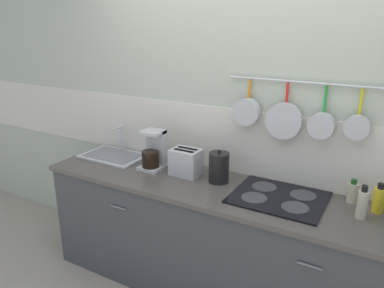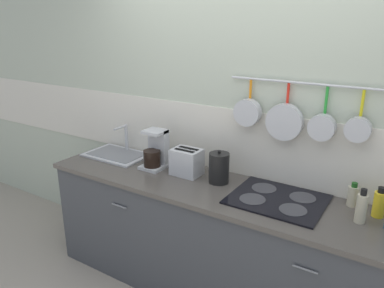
{
  "view_description": "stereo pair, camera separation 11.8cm",
  "coord_description": "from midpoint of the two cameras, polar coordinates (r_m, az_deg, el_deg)",
  "views": [
    {
      "loc": [
        0.99,
        -2.17,
        2.01
      ],
      "look_at": [
        -0.24,
        0.0,
        1.18
      ],
      "focal_mm": 35.0,
      "sensor_mm": 36.0,
      "label": 1
    },
    {
      "loc": [
        1.1,
        -2.11,
        2.01
      ],
      "look_at": [
        -0.24,
        0.0,
        1.18
      ],
      "focal_mm": 35.0,
      "sensor_mm": 36.0,
      "label": 2
    }
  ],
  "objects": [
    {
      "name": "bottle_cooking_wine",
      "position": [
        2.41,
        25.71,
        -8.75
      ],
      "size": [
        0.06,
        0.06,
        0.21
      ],
      "color": "#BFB799",
      "rests_on": "countertop"
    },
    {
      "name": "wall_back",
      "position": [
        2.8,
        9.41,
        2.86
      ],
      "size": [
        7.2,
        0.16,
        2.6
      ],
      "color": "#B2BCA8",
      "rests_on": "ground_plane"
    },
    {
      "name": "cabinet_base",
      "position": [
        2.86,
        5.53,
        -15.32
      ],
      "size": [
        2.76,
        0.6,
        0.86
      ],
      "color": "#3F4247",
      "rests_on": "ground_plane"
    },
    {
      "name": "bottle_dish_soap",
      "position": [
        2.53,
        27.85,
        -8.05
      ],
      "size": [
        0.07,
        0.07,
        0.19
      ],
      "color": "yellow",
      "rests_on": "countertop"
    },
    {
      "name": "sink_basin",
      "position": [
        3.3,
        -10.29,
        -1.4
      ],
      "size": [
        0.54,
        0.36,
        0.25
      ],
      "color": "#B7BABF",
      "rests_on": "countertop"
    },
    {
      "name": "kettle",
      "position": [
        2.7,
        5.39,
        -3.65
      ],
      "size": [
        0.15,
        0.15,
        0.24
      ],
      "color": "black",
      "rests_on": "countertop"
    },
    {
      "name": "coffee_maker",
      "position": [
        2.97,
        -4.4,
        -1.21
      ],
      "size": [
        0.18,
        0.2,
        0.31
      ],
      "color": "#B7BABF",
      "rests_on": "countertop"
    },
    {
      "name": "toaster",
      "position": [
        2.82,
        0.39,
        -2.76
      ],
      "size": [
        0.24,
        0.17,
        0.2
      ],
      "color": "#B7BABF",
      "rests_on": "countertop"
    },
    {
      "name": "bottle_sesame_oil",
      "position": [
        2.6,
        24.54,
        -7.18
      ],
      "size": [
        0.07,
        0.07,
        0.16
      ],
      "color": "#BFB799",
      "rests_on": "countertop"
    },
    {
      "name": "countertop",
      "position": [
        2.64,
        5.83,
        -7.25
      ],
      "size": [
        2.8,
        0.63,
        0.03
      ],
      "color": "#4C4742",
      "rests_on": "cabinet_base"
    },
    {
      "name": "cooktop",
      "position": [
        2.54,
        14.23,
        -8.17
      ],
      "size": [
        0.6,
        0.49,
        0.01
      ],
      "color": "black",
      "rests_on": "countertop"
    }
  ]
}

